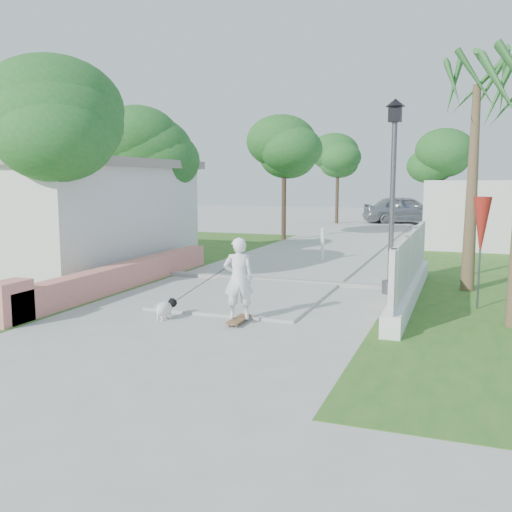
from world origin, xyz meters
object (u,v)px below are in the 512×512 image
at_px(street_lamp, 393,189).
at_px(dog, 165,308).
at_px(bollard, 322,244).
at_px(patio_umbrella, 481,227).
at_px(skateboarder, 234,280).
at_px(parked_car, 406,210).

relative_size(street_lamp, dog, 7.96).
bearing_deg(bollard, dog, -96.71).
height_order(street_lamp, bollard, street_lamp).
height_order(street_lamp, patio_umbrella, street_lamp).
bearing_deg(skateboarder, dog, -16.22).
distance_m(street_lamp, parked_car, 21.56).
bearing_deg(street_lamp, patio_umbrella, -27.76).
bearing_deg(parked_car, street_lamp, 165.09).
xyz_separation_m(street_lamp, skateboarder, (-2.35, -3.82, -1.60)).
distance_m(patio_umbrella, skateboarder, 5.18).
relative_size(patio_umbrella, dog, 4.12).
height_order(bollard, patio_umbrella, patio_umbrella).
relative_size(skateboarder, parked_car, 0.36).
relative_size(dog, parked_car, 0.11).
bearing_deg(parked_car, dog, 156.03).
bearing_deg(dog, skateboarder, 29.07).
bearing_deg(skateboarder, parked_car, -114.69).
bearing_deg(patio_umbrella, street_lamp, 152.24).
height_order(patio_umbrella, dog, patio_umbrella).
xyz_separation_m(street_lamp, bollard, (-2.70, 4.50, -1.84)).
bearing_deg(patio_umbrella, bollard, 129.91).
height_order(bollard, dog, bollard).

